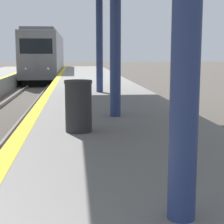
# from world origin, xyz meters

# --- Properties ---
(train) EXTENTS (2.82, 16.36, 4.31)m
(train) POSITION_xyz_m (0.00, 33.35, 2.19)
(train) COLOR black
(train) RESTS_ON ground
(trash_bin) EXTENTS (0.52, 0.52, 0.97)m
(trash_bin) POSITION_xyz_m (2.72, 5.39, 1.48)
(trash_bin) COLOR #262628
(trash_bin) RESTS_ON platform_right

